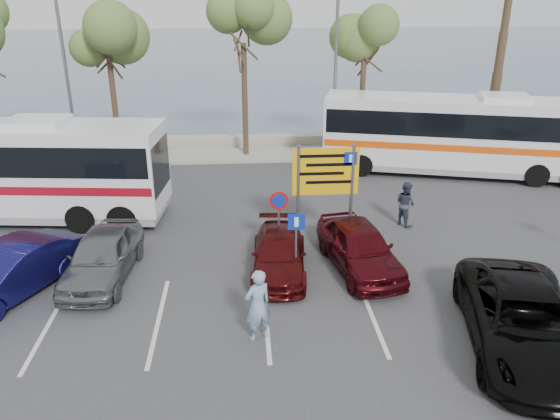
{
  "coord_description": "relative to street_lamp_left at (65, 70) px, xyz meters",
  "views": [
    {
      "loc": [
        -1.73,
        -13.66,
        8.38
      ],
      "look_at": [
        -0.52,
        3.0,
        1.46
      ],
      "focal_mm": 35.0,
      "sensor_mm": 36.0,
      "label": 1
    }
  ],
  "objects": [
    {
      "name": "ground",
      "position": [
        10.0,
        -13.52,
        -4.6
      ],
      "size": [
        120.0,
        120.0,
        0.0
      ],
      "primitive_type": "plane",
      "color": "#38383A",
      "rests_on": "ground"
    },
    {
      "name": "kerb_strip",
      "position": [
        10.0,
        0.48,
        -4.52
      ],
      "size": [
        44.0,
        2.4,
        0.15
      ],
      "primitive_type": "cube",
      "color": "#9B998D",
      "rests_on": "ground"
    },
    {
      "name": "seawall",
      "position": [
        10.0,
        2.48,
        -4.3
      ],
      "size": [
        48.0,
        0.8,
        0.6
      ],
      "primitive_type": "cube",
      "color": "tan",
      "rests_on": "ground"
    },
    {
      "name": "sea",
      "position": [
        10.0,
        46.48,
        -4.59
      ],
      "size": [
        140.0,
        140.0,
        0.0
      ],
      "primitive_type": "plane",
      "color": "#415369",
      "rests_on": "ground"
    },
    {
      "name": "tree_left",
      "position": [
        2.0,
        0.48,
        1.41
      ],
      "size": [
        3.2,
        3.2,
        7.2
      ],
      "color": "#382619",
      "rests_on": "kerb_strip"
    },
    {
      "name": "tree_mid",
      "position": [
        8.5,
        0.48,
        2.06
      ],
      "size": [
        3.2,
        3.2,
        8.0
      ],
      "color": "#382619",
      "rests_on": "kerb_strip"
    },
    {
      "name": "tree_right",
      "position": [
        14.5,
        0.48,
        1.57
      ],
      "size": [
        3.2,
        3.2,
        7.4
      ],
      "color": "#382619",
      "rests_on": "kerb_strip"
    },
    {
      "name": "street_lamp_left",
      "position": [
        0.0,
        0.0,
        0.0
      ],
      "size": [
        0.45,
        1.15,
        8.01
      ],
      "color": "slate",
      "rests_on": "kerb_strip"
    },
    {
      "name": "street_lamp_right",
      "position": [
        13.0,
        0.0,
        0.0
      ],
      "size": [
        0.45,
        1.15,
        8.01
      ],
      "color": "slate",
      "rests_on": "kerb_strip"
    },
    {
      "name": "direction_sign",
      "position": [
        11.0,
        -10.32,
        -2.17
      ],
      "size": [
        2.2,
        0.12,
        3.6
      ],
      "color": "slate",
      "rests_on": "ground"
    },
    {
      "name": "sign_no_stop",
      "position": [
        9.4,
        -11.13,
        -3.02
      ],
      "size": [
        0.6,
        0.08,
        2.35
      ],
      "color": "slate",
      "rests_on": "ground"
    },
    {
      "name": "sign_parking",
      "position": [
        9.8,
        -12.73,
        -3.13
      ],
      "size": [
        0.5,
        0.07,
        2.25
      ],
      "color": "slate",
      "rests_on": "ground"
    },
    {
      "name": "lane_markings",
      "position": [
        8.86,
        -14.52,
        -4.6
      ],
      "size": [
        12.02,
        4.2,
        0.01
      ],
      "primitive_type": null,
      "color": "silver",
      "rests_on": "ground"
    },
    {
      "name": "coach_bus_right",
      "position": [
        18.33,
        -3.02,
        -2.82
      ],
      "size": [
        12.54,
        5.7,
        3.83
      ],
      "color": "silver",
      "rests_on": "ground"
    },
    {
      "name": "car_silver_a",
      "position": [
        3.94,
        -12.02,
        -3.86
      ],
      "size": [
        2.1,
        4.49,
        1.49
      ],
      "primitive_type": "imported",
      "rotation": [
        0.0,
        0.0,
        -0.08
      ],
      "color": "slate",
      "rests_on": "ground"
    },
    {
      "name": "car_blue",
      "position": [
        1.54,
        -12.86,
        -3.85
      ],
      "size": [
        3.48,
        4.77,
        1.5
      ],
      "primitive_type": "imported",
      "rotation": [
        0.0,
        0.0,
        -0.47
      ],
      "color": "#100F47",
      "rests_on": "ground"
    },
    {
      "name": "car_maroon",
      "position": [
        9.34,
        -12.02,
        -4.01
      ],
      "size": [
        1.98,
        4.19,
        1.18
      ],
      "primitive_type": "imported",
      "rotation": [
        0.0,
        0.0,
        -0.08
      ],
      "color": "#480C0D",
      "rests_on": "ground"
    },
    {
      "name": "car_red",
      "position": [
        11.88,
        -12.02,
        -3.85
      ],
      "size": [
        2.47,
        4.62,
        1.49
      ],
      "primitive_type": "imported",
      "rotation": [
        0.0,
        0.0,
        0.17
      ],
      "color": "#460A0F",
      "rests_on": "ground"
    },
    {
      "name": "suv_black",
      "position": [
        15.04,
        -16.4,
        -3.81
      ],
      "size": [
        3.78,
        6.12,
        1.58
      ],
      "primitive_type": "imported",
      "rotation": [
        0.0,
        0.0,
        -0.22
      ],
      "color": "black",
      "rests_on": "ground"
    },
    {
      "name": "pedestrian_near",
      "position": [
        8.56,
        -15.52,
        -3.62
      ],
      "size": [
        0.85,
        0.75,
        1.96
      ],
      "primitive_type": "imported",
      "rotation": [
        0.0,
        0.0,
        3.63
      ],
      "color": "#7E9BB7",
      "rests_on": "ground"
    },
    {
      "name": "pedestrian_far",
      "position": [
        14.3,
        -8.74,
        -3.76
      ],
      "size": [
        0.95,
        1.03,
        1.69
      ],
      "primitive_type": "imported",
      "rotation": [
        0.0,
        0.0,
        2.07
      ],
      "color": "#31384A",
      "rests_on": "ground"
    }
  ]
}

